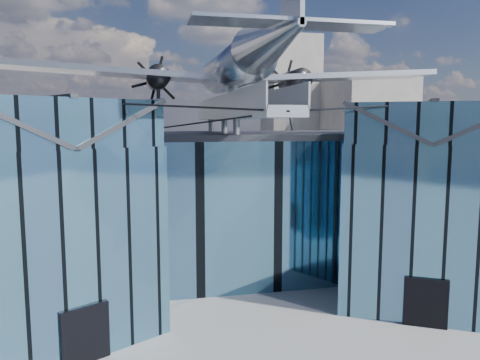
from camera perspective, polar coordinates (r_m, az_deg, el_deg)
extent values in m
plane|color=gray|center=(28.05, 0.92, -15.27)|extent=(120.00, 120.00, 0.00)
cube|color=teal|center=(35.26, -2.47, -2.59)|extent=(28.00, 14.00, 9.50)
cube|color=#282A30|center=(34.77, -2.52, 5.48)|extent=(28.00, 14.00, 0.40)
cube|color=teal|center=(25.33, -22.44, -6.97)|extent=(11.79, 11.43, 9.50)
cube|color=teal|center=(24.63, -23.08, 6.37)|extent=(11.56, 11.20, 2.20)
cube|color=#282A30|center=(25.47, -18.29, 6.58)|extent=(7.98, 9.23, 2.40)
cube|color=#282A30|center=(24.66, -23.21, 9.04)|extent=(4.30, 7.10, 0.18)
cube|color=black|center=(22.86, -18.33, -17.47)|extent=(2.03, 1.32, 2.60)
cube|color=black|center=(27.13, -13.46, -5.71)|extent=(0.34, 0.34, 9.50)
cube|color=teal|center=(29.93, 21.44, -4.81)|extent=(11.79, 11.43, 9.50)
cube|color=teal|center=(29.35, 21.95, 6.45)|extent=(11.56, 11.20, 2.20)
cube|color=#282A30|center=(29.26, 17.53, 6.63)|extent=(7.98, 9.23, 2.40)
cube|color=#282A30|center=(29.60, 26.32, 6.23)|extent=(7.98, 9.23, 2.40)
cube|color=#282A30|center=(29.37, 22.06, 8.69)|extent=(4.30, 7.10, 0.18)
cube|color=black|center=(26.98, 21.69, -13.74)|extent=(2.03, 1.32, 2.60)
cube|color=black|center=(29.94, 12.79, -4.49)|extent=(0.34, 0.34, 9.50)
cube|color=#8E939A|center=(29.36, -0.64, 7.93)|extent=(1.80, 21.00, 0.50)
cube|color=#8E939A|center=(29.21, -2.39, 9.20)|extent=(0.08, 21.00, 1.10)
cube|color=#8E939A|center=(29.58, 1.08, 9.18)|extent=(0.08, 21.00, 1.10)
cylinder|color=#8E939A|center=(38.71, -3.56, 6.71)|extent=(0.44, 0.44, 1.35)
cylinder|color=#8E939A|center=(32.79, -1.91, 6.66)|extent=(0.44, 0.44, 1.35)
cylinder|color=#8E939A|center=(28.87, -0.43, 6.60)|extent=(0.44, 0.44, 1.35)
cylinder|color=#8E939A|center=(29.88, -0.85, 9.74)|extent=(0.70, 0.70, 1.40)
cylinder|color=black|center=(21.26, -10.49, 8.95)|extent=(10.55, 6.08, 0.69)
cylinder|color=black|center=(24.06, 15.67, 8.58)|extent=(10.55, 6.08, 0.69)
cylinder|color=black|center=(26.90, -6.06, 6.80)|extent=(6.09, 17.04, 1.19)
cylinder|color=black|center=(28.22, 6.22, 6.81)|extent=(6.09, 17.04, 1.19)
cylinder|color=#A6ABB3|center=(30.04, -0.85, 13.45)|extent=(2.50, 11.00, 2.50)
sphere|color=#A6ABB3|center=(35.41, -2.70, 12.47)|extent=(2.50, 2.50, 2.50)
cube|color=black|center=(34.50, -2.41, 13.77)|extent=(1.60, 1.40, 0.50)
cone|color=#A6ABB3|center=(21.43, 4.25, 16.84)|extent=(2.50, 7.00, 2.50)
cube|color=#A6ABB3|center=(19.40, 6.23, 18.45)|extent=(8.00, 1.80, 0.14)
cube|color=#A6ABB3|center=(30.39, -14.61, 12.59)|extent=(14.00, 3.20, 1.08)
cylinder|color=black|center=(30.99, -10.02, 12.13)|extent=(1.44, 3.20, 1.44)
cone|color=black|center=(32.78, -10.17, 11.84)|extent=(0.70, 0.70, 0.70)
cube|color=black|center=(32.93, -10.18, 11.82)|extent=(1.05, 0.06, 3.33)
cube|color=black|center=(32.93, -10.18, 11.82)|extent=(2.53, 0.06, 2.53)
cube|color=black|center=(32.93, -10.18, 11.82)|extent=(3.33, 0.06, 1.05)
cylinder|color=black|center=(30.30, -9.92, 9.93)|extent=(0.24, 0.24, 1.75)
cube|color=#A6ABB3|center=(33.07, 11.03, 12.22)|extent=(14.00, 3.20, 1.08)
cylinder|color=black|center=(32.74, 6.65, 11.91)|extent=(1.44, 3.20, 1.44)
cone|color=black|center=(34.44, 5.64, 11.68)|extent=(0.70, 0.70, 0.70)
cube|color=black|center=(34.58, 5.57, 11.66)|extent=(1.05, 0.06, 3.33)
cube|color=black|center=(34.58, 5.57, 11.66)|extent=(2.53, 0.06, 2.53)
cube|color=black|center=(34.58, 5.57, 11.66)|extent=(3.33, 0.06, 1.05)
cylinder|color=black|center=(32.09, 6.97, 9.81)|extent=(0.24, 0.24, 1.75)
cube|color=gray|center=(82.54, 14.99, 5.67)|extent=(12.00, 14.00, 18.00)
cube|color=gray|center=(81.51, -22.44, 3.96)|extent=(14.00, 10.00, 14.00)
cube|color=gray|center=(87.86, 6.15, 8.55)|extent=(9.00, 9.00, 26.00)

